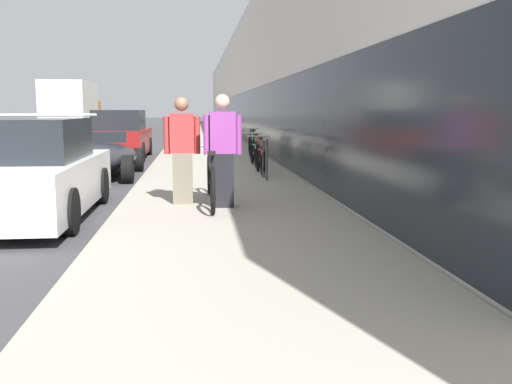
# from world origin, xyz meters

# --- Properties ---
(sidewalk_slab) EXTENTS (3.33, 70.00, 0.13)m
(sidewalk_slab) POSITION_xyz_m (5.31, 21.00, 0.06)
(sidewalk_slab) COLOR #A39E8E
(sidewalk_slab) RESTS_ON ground
(storefront_facade) EXTENTS (10.01, 70.00, 5.82)m
(storefront_facade) POSITION_xyz_m (12.01, 29.00, 2.90)
(storefront_facade) COLOR silver
(storefront_facade) RESTS_ON ground
(tandem_bicycle) EXTENTS (0.52, 2.60, 0.85)m
(tandem_bicycle) POSITION_xyz_m (5.04, 2.86, 0.49)
(tandem_bicycle) COLOR black
(tandem_bicycle) RESTS_ON sidewalk_slab
(person_rider) EXTENTS (0.56, 0.22, 1.65)m
(person_rider) POSITION_xyz_m (5.21, 2.52, 0.96)
(person_rider) COLOR black
(person_rider) RESTS_ON sidewalk_slab
(person_bystander) EXTENTS (0.55, 0.22, 1.62)m
(person_bystander) POSITION_xyz_m (4.62, 2.90, 0.94)
(person_bystander) COLOR #756B5B
(person_bystander) RESTS_ON sidewalk_slab
(bike_rack_hoop) EXTENTS (0.05, 0.60, 0.84)m
(bike_rack_hoop) POSITION_xyz_m (6.25, 5.89, 0.64)
(bike_rack_hoop) COLOR #4C4C51
(bike_rack_hoop) RESTS_ON sidewalk_slab
(cruiser_bike_nearest) EXTENTS (0.52, 1.64, 0.84)m
(cruiser_bike_nearest) POSITION_xyz_m (6.27, 6.88, 0.48)
(cruiser_bike_nearest) COLOR black
(cruiser_bike_nearest) RESTS_ON sidewalk_slab
(cruiser_bike_middle) EXTENTS (0.52, 1.65, 0.83)m
(cruiser_bike_middle) POSITION_xyz_m (6.32, 8.79, 0.48)
(cruiser_bike_middle) COLOR black
(cruiser_bike_middle) RESTS_ON sidewalk_slab
(cruiser_bike_farthest) EXTENTS (0.52, 1.81, 0.87)m
(cruiser_bike_farthest) POSITION_xyz_m (6.49, 11.06, 0.50)
(cruiser_bike_farthest) COLOR black
(cruiser_bike_farthest) RESTS_ON sidewalk_slab
(parked_sedan_curbside) EXTENTS (1.76, 4.10, 1.50)m
(parked_sedan_curbside) POSITION_xyz_m (2.46, 2.58, 0.65)
(parked_sedan_curbside) COLOR white
(parked_sedan_curbside) RESTS_ON ground
(vintage_roadster_curbside) EXTENTS (1.85, 4.09, 1.03)m
(vintage_roadster_curbside) POSITION_xyz_m (2.56, 7.64, 0.45)
(vintage_roadster_curbside) COLOR black
(vintage_roadster_curbside) RESTS_ON ground
(parked_sedan_far) EXTENTS (1.77, 4.58, 1.55)m
(parked_sedan_far) POSITION_xyz_m (2.40, 12.93, 0.70)
(parked_sedan_far) COLOR maroon
(parked_sedan_far) RESTS_ON ground
(moving_truck) EXTENTS (2.45, 6.43, 3.13)m
(moving_truck) POSITION_xyz_m (-2.27, 28.41, 1.57)
(moving_truck) COLOR orange
(moving_truck) RESTS_ON ground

